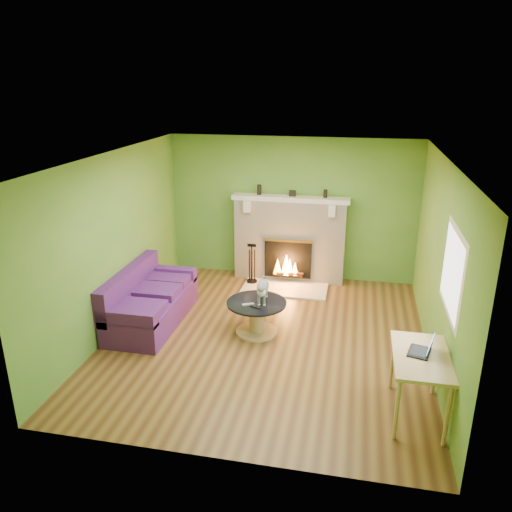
{
  "coord_description": "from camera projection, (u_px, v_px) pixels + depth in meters",
  "views": [
    {
      "loc": [
        1.16,
        -6.32,
        3.56
      ],
      "look_at": [
        -0.23,
        0.4,
        1.1
      ],
      "focal_mm": 35.0,
      "sensor_mm": 36.0,
      "label": 1
    }
  ],
  "objects": [
    {
      "name": "hearth",
      "position": [
        285.0,
        288.0,
        8.9
      ],
      "size": [
        1.5,
        0.75,
        0.03
      ],
      "primitive_type": "cube",
      "color": "beige",
      "rests_on": "floor"
    },
    {
      "name": "mantel",
      "position": [
        290.0,
        199.0,
        8.84
      ],
      "size": [
        2.1,
        0.28,
        0.08
      ],
      "primitive_type": "cube",
      "color": "beige",
      "rests_on": "fireplace"
    },
    {
      "name": "laptop",
      "position": [
        420.0,
        344.0,
        5.35
      ],
      "size": [
        0.32,
        0.35,
        0.22
      ],
      "primitive_type": null,
      "rotation": [
        0.0,
        0.0,
        -0.26
      ],
      "color": "black",
      "rests_on": "desk"
    },
    {
      "name": "mantel_box",
      "position": [
        292.0,
        193.0,
        8.84
      ],
      "size": [
        0.12,
        0.08,
        0.1
      ],
      "primitive_type": "cube",
      "color": "black",
      "rests_on": "mantel"
    },
    {
      "name": "desk",
      "position": [
        421.0,
        363.0,
        5.37
      ],
      "size": [
        0.59,
        1.03,
        0.76
      ],
      "color": "tan",
      "rests_on": "floor"
    },
    {
      "name": "ceiling",
      "position": [
        267.0,
        157.0,
        6.37
      ],
      "size": [
        5.0,
        5.0,
        0.0
      ],
      "primitive_type": "plane",
      "rotation": [
        3.14,
        0.0,
        0.0
      ],
      "color": "white",
      "rests_on": "wall_back"
    },
    {
      "name": "wall_left",
      "position": [
        115.0,
        243.0,
        7.24
      ],
      "size": [
        0.0,
        5.0,
        5.0
      ],
      "primitive_type": "plane",
      "rotation": [
        1.57,
        0.0,
        1.57
      ],
      "color": "#46802A",
      "rests_on": "floor"
    },
    {
      "name": "wall_front",
      "position": [
        216.0,
        343.0,
        4.5
      ],
      "size": [
        5.0,
        0.0,
        5.0
      ],
      "primitive_type": "plane",
      "rotation": [
        -1.57,
        0.0,
        0.0
      ],
      "color": "#46802A",
      "rests_on": "floor"
    },
    {
      "name": "mantel_vase_left",
      "position": [
        259.0,
        190.0,
        8.94
      ],
      "size": [
        0.08,
        0.08,
        0.18
      ],
      "primitive_type": "cylinder",
      "color": "black",
      "rests_on": "mantel"
    },
    {
      "name": "fireplace",
      "position": [
        290.0,
        239.0,
        9.12
      ],
      "size": [
        2.1,
        0.46,
        1.58
      ],
      "color": "beige",
      "rests_on": "floor"
    },
    {
      "name": "coffee_table",
      "position": [
        257.0,
        315.0,
        7.3
      ],
      "size": [
        0.88,
        0.88,
        0.5
      ],
      "color": "tan",
      "rests_on": "floor"
    },
    {
      "name": "floor",
      "position": [
        266.0,
        338.0,
        7.25
      ],
      "size": [
        5.0,
        5.0,
        0.0
      ],
      "primitive_type": "plane",
      "color": "#523217",
      "rests_on": "ground"
    },
    {
      "name": "remote_silver",
      "position": [
        248.0,
        304.0,
        7.13
      ],
      "size": [
        0.17,
        0.12,
        0.02
      ],
      "primitive_type": "cube",
      "rotation": [
        0.0,
        0.0,
        0.47
      ],
      "color": "#969699",
      "rests_on": "coffee_table"
    },
    {
      "name": "window_pane",
      "position": [
        452.0,
        272.0,
        5.47
      ],
      "size": [
        0.0,
        1.06,
        1.06
      ],
      "primitive_type": "plane",
      "rotation": [
        1.57,
        0.0,
        -1.57
      ],
      "color": "white",
      "rests_on": "wall_right"
    },
    {
      "name": "wall_back",
      "position": [
        292.0,
        209.0,
        9.11
      ],
      "size": [
        5.0,
        0.0,
        5.0
      ],
      "primitive_type": "plane",
      "rotation": [
        1.57,
        0.0,
        0.0
      ],
      "color": "#46802A",
      "rests_on": "floor"
    },
    {
      "name": "sofa",
      "position": [
        149.0,
        302.0,
        7.62
      ],
      "size": [
        0.87,
        1.87,
        0.84
      ],
      "color": "#4E195F",
      "rests_on": "floor"
    },
    {
      "name": "window_frame",
      "position": [
        452.0,
        272.0,
        5.47
      ],
      "size": [
        0.0,
        1.2,
        1.2
      ],
      "primitive_type": "plane",
      "rotation": [
        1.57,
        0.0,
        -1.57
      ],
      "color": "silver",
      "rests_on": "wall_right"
    },
    {
      "name": "mantel_vase_right",
      "position": [
        325.0,
        194.0,
        8.72
      ],
      "size": [
        0.07,
        0.07,
        0.14
      ],
      "primitive_type": "cylinder",
      "color": "black",
      "rests_on": "mantel"
    },
    {
      "name": "cat",
      "position": [
        263.0,
        289.0,
        7.19
      ],
      "size": [
        0.27,
        0.62,
        0.38
      ],
      "primitive_type": null,
      "rotation": [
        0.0,
        0.0,
        0.09
      ],
      "color": "#5D5C61",
      "rests_on": "coffee_table"
    },
    {
      "name": "remote_black",
      "position": [
        255.0,
        307.0,
        7.05
      ],
      "size": [
        0.16,
        0.1,
        0.02
      ],
      "primitive_type": "cube",
      "rotation": [
        0.0,
        0.0,
        -0.37
      ],
      "color": "black",
      "rests_on": "coffee_table"
    },
    {
      "name": "wall_right",
      "position": [
        439.0,
        265.0,
        6.38
      ],
      "size": [
        0.0,
        5.0,
        5.0
      ],
      "primitive_type": "plane",
      "rotation": [
        1.57,
        0.0,
        -1.57
      ],
      "color": "#46802A",
      "rests_on": "floor"
    },
    {
      "name": "fire_tools",
      "position": [
        252.0,
        263.0,
        9.03
      ],
      "size": [
        0.2,
        0.2,
        0.73
      ],
      "primitive_type": null,
      "color": "black",
      "rests_on": "hearth"
    }
  ]
}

